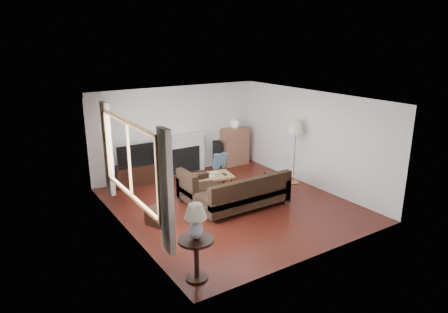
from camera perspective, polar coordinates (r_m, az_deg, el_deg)
room at (r=9.03m, az=1.03°, el=0.46°), size 5.10×5.60×2.54m
window at (r=7.72m, az=-13.38°, el=-0.51°), size 0.12×2.74×1.54m
curtain_near at (r=6.45m, az=-8.24°, el=-5.06°), size 0.10×0.35×2.10m
curtain_far at (r=9.17m, az=-16.27°, el=1.00°), size 0.10×0.35×2.10m
fireplace at (r=11.48m, az=-5.71°, el=0.41°), size 1.40×0.26×1.15m
tv_stand at (r=10.86m, az=-12.45°, el=-2.58°), size 1.07×0.48×0.54m
television at (r=10.69m, az=-12.64°, el=0.27°), size 1.02×0.13×0.59m
speaker_left at (r=11.03m, az=-10.46°, el=-1.45°), size 0.29×0.32×0.79m
speaker_right at (r=11.95m, az=-1.00°, el=0.28°), size 0.31×0.33×0.81m
bookshelf at (r=12.21m, az=1.53°, el=1.44°), size 0.83×0.39×1.14m
globe_lamp at (r=12.05m, az=1.55°, el=4.68°), size 0.27×0.27×0.27m
sectional_sofa at (r=9.13m, az=2.75°, el=-5.15°), size 2.36×1.72×0.76m
coffee_table at (r=10.04m, az=-2.25°, el=-3.99°), size 1.30×0.86×0.47m
footstool at (r=8.57m, az=-9.25°, el=-8.32°), size 0.57×0.57×0.37m
floor_lamp at (r=10.70m, az=10.06°, el=0.59°), size 0.47×0.47×1.72m
side_table at (r=6.60m, az=-3.95°, el=-14.40°), size 0.58×0.58×0.73m
table_lamp at (r=6.29m, az=-4.07°, el=-9.30°), size 0.36×0.36×0.58m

